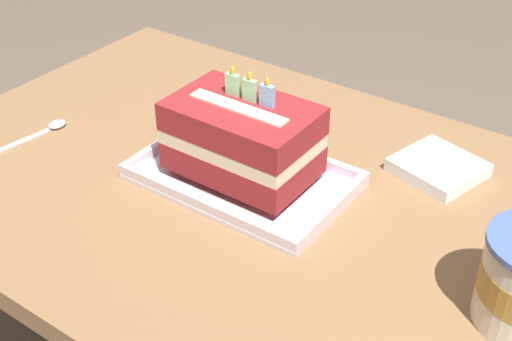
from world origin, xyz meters
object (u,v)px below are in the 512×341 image
at_px(foil_tray, 243,178).
at_px(napkin_pile, 438,167).
at_px(serving_spoon_near_tray, 48,129).
at_px(birthday_cake, 243,138).

height_order(foil_tray, napkin_pile, foil_tray).
bearing_deg(serving_spoon_near_tray, napkin_pile, 24.06).
bearing_deg(napkin_pile, birthday_cake, -140.24).
height_order(birthday_cake, napkin_pile, birthday_cake).
relative_size(foil_tray, napkin_pile, 2.22).
distance_m(serving_spoon_near_tray, napkin_pile, 0.65).
relative_size(birthday_cake, serving_spoon_near_tray, 1.50).
bearing_deg(birthday_cake, serving_spoon_near_tray, -168.79).
xyz_separation_m(foil_tray, birthday_cake, (-0.00, 0.00, 0.07)).
xyz_separation_m(birthday_cake, serving_spoon_near_tray, (-0.36, -0.07, -0.07)).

